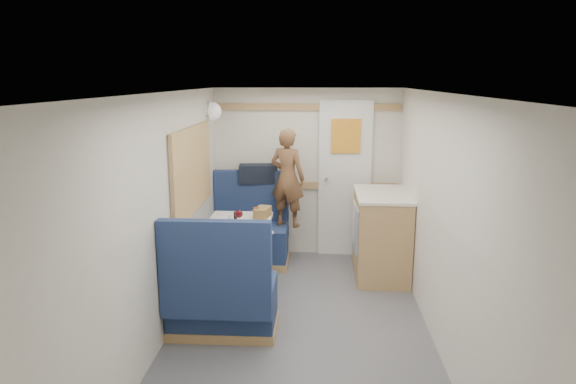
# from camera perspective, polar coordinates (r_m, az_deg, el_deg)

# --- Properties ---
(floor) EXTENTS (4.50, 4.50, 0.00)m
(floor) POSITION_cam_1_polar(r_m,az_deg,el_deg) (4.34, 1.22, -16.51)
(floor) COLOR #515156
(floor) RESTS_ON ground
(ceiling) EXTENTS (4.50, 4.50, 0.00)m
(ceiling) POSITION_cam_1_polar(r_m,az_deg,el_deg) (3.80, 1.36, 10.92)
(ceiling) COLOR silver
(ceiling) RESTS_ON wall_back
(wall_back) EXTENTS (2.20, 0.02, 2.00)m
(wall_back) POSITION_cam_1_polar(r_m,az_deg,el_deg) (6.14, 2.12, 2.15)
(wall_back) COLOR silver
(wall_back) RESTS_ON floor
(wall_left) EXTENTS (0.02, 4.50, 2.00)m
(wall_left) POSITION_cam_1_polar(r_m,az_deg,el_deg) (4.14, -14.13, -3.36)
(wall_left) COLOR silver
(wall_left) RESTS_ON floor
(wall_right) EXTENTS (0.02, 4.50, 2.00)m
(wall_right) POSITION_cam_1_polar(r_m,az_deg,el_deg) (4.06, 17.01, -3.84)
(wall_right) COLOR silver
(wall_right) RESTS_ON floor
(oak_trim_low) EXTENTS (2.15, 0.02, 0.08)m
(oak_trim_low) POSITION_cam_1_polar(r_m,az_deg,el_deg) (6.15, 2.11, 0.74)
(oak_trim_low) COLOR #AD884E
(oak_trim_low) RESTS_ON wall_back
(oak_trim_high) EXTENTS (2.15, 0.02, 0.08)m
(oak_trim_high) POSITION_cam_1_polar(r_m,az_deg,el_deg) (6.03, 2.18, 9.42)
(oak_trim_high) COLOR #AD884E
(oak_trim_high) RESTS_ON wall_back
(side_window) EXTENTS (0.04, 1.30, 0.72)m
(side_window) POSITION_cam_1_polar(r_m,az_deg,el_deg) (5.02, -10.66, 2.49)
(side_window) COLOR #A4AD93
(side_window) RESTS_ON wall_left
(rear_door) EXTENTS (0.62, 0.12, 1.86)m
(rear_door) POSITION_cam_1_polar(r_m,az_deg,el_deg) (6.12, 6.32, 1.78)
(rear_door) COLOR white
(rear_door) RESTS_ON wall_back
(dinette_table) EXTENTS (0.62, 0.92, 0.72)m
(dinette_table) POSITION_cam_1_polar(r_m,az_deg,el_deg) (5.10, -5.64, -5.13)
(dinette_table) COLOR white
(dinette_table) RESTS_ON floor
(bench_far) EXTENTS (0.90, 0.59, 1.05)m
(bench_far) POSITION_cam_1_polar(r_m,az_deg,el_deg) (5.99, -4.28, -5.06)
(bench_far) COLOR #162048
(bench_far) RESTS_ON floor
(bench_near) EXTENTS (0.90, 0.59, 1.05)m
(bench_near) POSITION_cam_1_polar(r_m,az_deg,el_deg) (4.40, -7.37, -11.84)
(bench_near) COLOR #162048
(bench_near) RESTS_ON floor
(ledge) EXTENTS (0.90, 0.14, 0.04)m
(ledge) POSITION_cam_1_polar(r_m,az_deg,el_deg) (6.09, -4.04, 0.88)
(ledge) COLOR #AD884E
(ledge) RESTS_ON bench_far
(dome_light) EXTENTS (0.20, 0.20, 0.20)m
(dome_light) POSITION_cam_1_polar(r_m,az_deg,el_deg) (5.78, -8.42, 8.86)
(dome_light) COLOR white
(dome_light) RESTS_ON wall_left
(galley_counter) EXTENTS (0.57, 0.92, 0.92)m
(galley_counter) POSITION_cam_1_polar(r_m,az_deg,el_deg) (5.63, 10.27, -4.62)
(galley_counter) COLOR #AD884E
(galley_counter) RESTS_ON floor
(person) EXTENTS (0.48, 0.40, 1.12)m
(person) POSITION_cam_1_polar(r_m,az_deg,el_deg) (5.78, -0.06, 1.58)
(person) COLOR brown
(person) RESTS_ON bench_far
(duffel_bag) EXTENTS (0.46, 0.25, 0.21)m
(duffel_bag) POSITION_cam_1_polar(r_m,az_deg,el_deg) (6.06, -3.31, 2.05)
(duffel_bag) COLOR black
(duffel_bag) RESTS_ON ledge
(tray) EXTENTS (0.38, 0.43, 0.02)m
(tray) POSITION_cam_1_polar(r_m,az_deg,el_deg) (4.81, -3.75, -4.14)
(tray) COLOR silver
(tray) RESTS_ON dinette_table
(orange_fruit) EXTENTS (0.07, 0.07, 0.07)m
(orange_fruit) POSITION_cam_1_polar(r_m,az_deg,el_deg) (4.71, -3.58, -3.93)
(orange_fruit) COLOR orange
(orange_fruit) RESTS_ON tray
(cheese_block) EXTENTS (0.10, 0.06, 0.03)m
(cheese_block) POSITION_cam_1_polar(r_m,az_deg,el_deg) (4.95, -5.66, -3.40)
(cheese_block) COLOR #E4CA84
(cheese_block) RESTS_ON tray
(wine_glass) EXTENTS (0.08, 0.08, 0.17)m
(wine_glass) POSITION_cam_1_polar(r_m,az_deg,el_deg) (4.89, -5.48, -2.51)
(wine_glass) COLOR white
(wine_glass) RESTS_ON dinette_table
(tumbler_left) EXTENTS (0.07, 0.07, 0.12)m
(tumbler_left) POSITION_cam_1_polar(r_m,az_deg,el_deg) (4.72, -9.11, -3.95)
(tumbler_left) COLOR white
(tumbler_left) RESTS_ON dinette_table
(beer_glass) EXTENTS (0.07, 0.07, 0.11)m
(beer_glass) POSITION_cam_1_polar(r_m,az_deg,el_deg) (5.22, -3.54, -2.29)
(beer_glass) COLOR #974316
(beer_glass) RESTS_ON dinette_table
(pepper_grinder) EXTENTS (0.04, 0.04, 0.09)m
(pepper_grinder) POSITION_cam_1_polar(r_m,az_deg,el_deg) (5.11, -5.86, -2.73)
(pepper_grinder) COLOR black
(pepper_grinder) RESTS_ON dinette_table
(salt_grinder) EXTENTS (0.04, 0.04, 0.10)m
(salt_grinder) POSITION_cam_1_polar(r_m,az_deg,el_deg) (5.00, -6.45, -3.06)
(salt_grinder) COLOR white
(salt_grinder) RESTS_ON dinette_table
(bread_loaf) EXTENTS (0.17, 0.26, 0.10)m
(bread_loaf) POSITION_cam_1_polar(r_m,az_deg,el_deg) (5.23, -2.84, -2.28)
(bread_loaf) COLOR brown
(bread_loaf) RESTS_ON dinette_table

